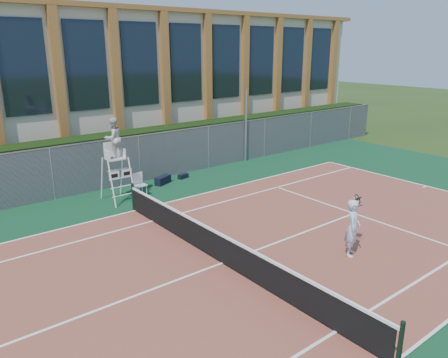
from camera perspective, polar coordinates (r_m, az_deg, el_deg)
ground at (r=13.10m, az=-0.20°, el=-11.03°), size 120.00×120.00×0.00m
apron at (r=13.81m, az=-2.80°, el=-9.47°), size 36.00×20.00×0.01m
tennis_court at (r=13.09m, az=-0.20°, el=-10.95°), size 23.77×10.97×0.02m
tennis_net at (r=12.86m, az=-0.20°, el=-8.92°), size 0.10×11.30×1.10m
fence at (r=19.92m, az=-16.07°, el=1.61°), size 40.00×0.06×2.20m
hedge at (r=21.00m, az=-17.35°, el=2.27°), size 40.00×1.40×2.20m
building at (r=28.04m, az=-24.04°, el=11.44°), size 45.00×10.60×8.22m
steel_pole at (r=24.05m, az=2.86°, el=6.94°), size 0.12×0.12×3.94m
umpire_chair at (r=18.02m, az=-14.24°, el=4.91°), size 0.97×1.50×3.49m
plastic_chair at (r=18.95m, az=-11.04°, el=-0.42°), size 0.47×0.47×0.98m
sports_bag_near at (r=20.45m, az=-7.99°, el=-0.13°), size 0.93×0.66×0.37m
sports_bag_far at (r=21.22m, az=-5.37°, el=0.38°), size 0.57×0.34×0.21m
tennis_player at (r=13.75m, az=16.45°, el=-6.10°), size 1.05×0.80×1.79m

